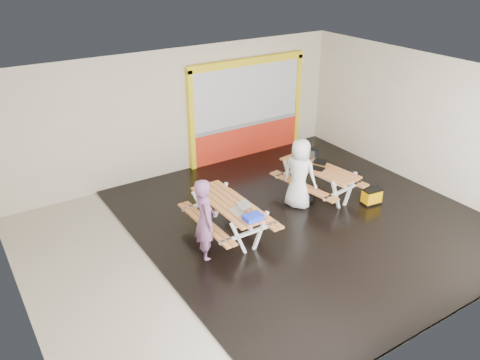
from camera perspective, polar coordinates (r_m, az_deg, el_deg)
room at (r=10.21m, az=2.74°, el=1.90°), size 10.02×8.02×3.52m
deck at (r=11.70m, az=7.58°, el=-4.46°), size 7.50×7.98×0.05m
kiosk at (r=14.51m, az=0.83°, el=8.12°), size 3.88×0.16×3.00m
picnic_table_left at (r=10.67m, az=-1.32°, el=-3.55°), size 1.48×2.15×0.86m
picnic_table_right at (r=12.48m, az=9.23°, el=0.68°), size 1.70×2.28×0.84m
person_left at (r=9.86m, az=-4.11°, el=-4.68°), size 0.60×0.75×1.81m
person_right at (r=11.85m, az=7.01°, el=0.69°), size 0.86×1.02×1.78m
laptop_left at (r=10.20m, az=-0.01°, el=-3.41°), size 0.44×0.41×0.17m
laptop_right at (r=12.33m, az=9.21°, el=1.64°), size 0.50×0.47×0.16m
blue_pouch at (r=9.90m, az=1.53°, el=-4.41°), size 0.38×0.27×0.11m
toolbox at (r=12.78m, az=7.80°, el=2.85°), size 0.45×0.28×0.24m
backpack at (r=13.21m, az=8.64°, el=2.83°), size 0.28×0.19×0.45m
dark_case at (r=12.39m, az=7.37°, el=-2.05°), size 0.46×0.37×0.15m
fluke_bag at (r=12.52m, az=15.20°, el=-1.88°), size 0.50×0.36×0.41m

